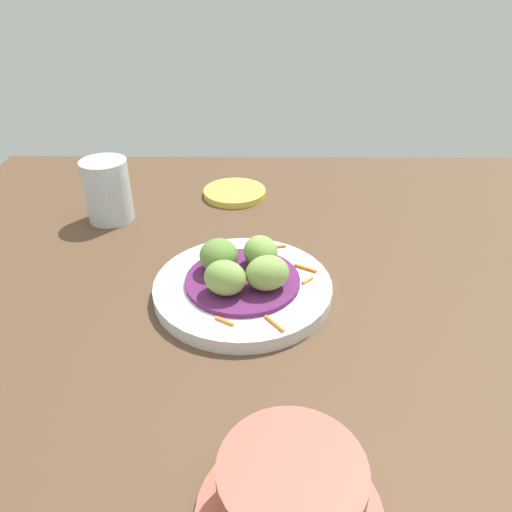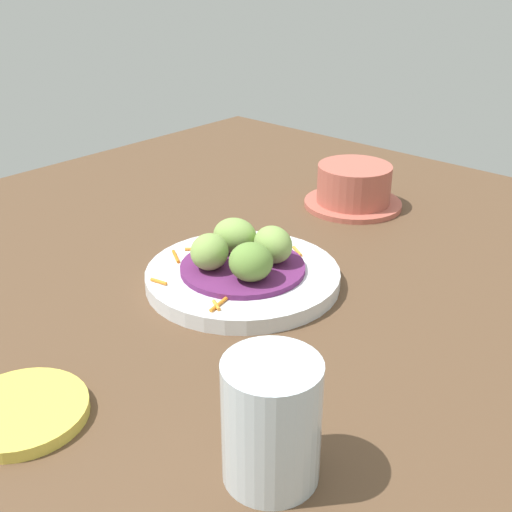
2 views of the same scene
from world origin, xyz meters
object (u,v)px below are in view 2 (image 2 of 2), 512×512
Objects in this scene: guac_scoop_back at (235,236)px; main_plate at (243,277)px; guac_scoop_left at (211,253)px; terracotta_bowl at (354,188)px; water_glass at (271,421)px; guac_scoop_right at (273,245)px; side_plate_small at (22,412)px; guac_scoop_center at (251,262)px.

main_plate is at bearing -122.38° from guac_scoop_back.
guac_scoop_left is 33.13cm from terracotta_bowl.
terracotta_bowl is 57.93cm from water_glass.
main_plate is 5.29cm from guac_scoop_right.
guac_scoop_left reaches higher than main_plate.
water_glass is at bearing -151.78° from terracotta_bowl.
water_glass reaches higher than main_plate.
terracotta_bowl is (60.31, 7.20, 2.44)cm from side_plate_small.
guac_scoop_left is 0.32× the size of terracotta_bowl.
guac_scoop_left is at bearing -167.38° from guac_scoop_back.
main_plate is 1.55× the size of terracotta_bowl.
water_glass is (-19.18, -19.57, 0.42)cm from guac_scoop_center.
main_plate is at bearing 47.00° from water_glass.
side_plate_small is (-33.60, -0.54, -4.11)cm from guac_scoop_right.
guac_scoop_back reaches higher than terracotta_bowl.
terracotta_bowl is at bearing 28.22° from water_glass.
guac_scoop_left is at bearing 102.62° from guac_scoop_center.
guac_scoop_right is (3.13, -1.99, 3.77)cm from main_plate.
guac_scoop_back is at bearing 102.62° from guac_scoop_right.
guac_scoop_left is at bearing 53.85° from water_glass.
terracotta_bowl is (31.83, 7.81, -1.65)cm from guac_scoop_center.
guac_scoop_left is 0.47× the size of water_glass.
guac_scoop_back is (5.12, 1.15, 0.07)cm from guac_scoop_left.
guac_scoop_back is 0.36× the size of terracotta_bowl.
guac_scoop_left reaches higher than terracotta_bowl.
water_glass reaches higher than terracotta_bowl.
guac_scoop_center is at bearing -166.21° from terracotta_bowl.
guac_scoop_center is at bearing -167.38° from guac_scoop_right.
guac_scoop_back is at bearing 48.13° from water_glass.
guac_scoop_left is 0.96× the size of guac_scoop_center.
terracotta_bowl is at bearing 4.67° from guac_scoop_left.
guac_scoop_center is at bearing -122.38° from guac_scoop_back.
water_glass is at bearing -134.43° from guac_scoop_center.
guac_scoop_center is 7.42cm from guac_scoop_back.
guac_scoop_right is 0.51× the size of water_glass.
main_plate is 4.24× the size of guac_scoop_back.
side_plate_small is 1.11× the size of water_glass.
guac_scoop_center is 0.44× the size of side_plate_small.
water_glass is (-51.01, -27.38, 2.07)cm from terracotta_bowl.
main_plate is 5.23cm from guac_scoop_left.
water_glass is at bearing -139.56° from guac_scoop_right.
guac_scoop_back is (3.97, 6.27, -0.01)cm from guac_scoop_center.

